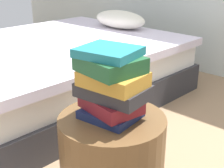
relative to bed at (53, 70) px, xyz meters
The scene contains 8 objects.
bed is the anchor object (origin of this frame).
side_table 1.29m from the bed, 25.67° to the right, with size 0.47×0.47×0.42m, color brown.
book_navy 1.30m from the bed, 25.83° to the right, with size 0.23×0.20×0.03m, color #19234C.
book_maroon 1.31m from the bed, 25.73° to the right, with size 0.24×0.18×0.06m, color maroon.
book_charcoal 1.33m from the bed, 25.40° to the right, with size 0.29×0.19×0.06m, color #28282D.
book_ochre 1.36m from the bed, 25.68° to the right, with size 0.25×0.19×0.06m, color #B7842D.
book_forest 1.37m from the bed, 26.06° to the right, with size 0.24×0.21×0.06m, color #1E512D.
book_teal 1.38m from the bed, 26.26° to the right, with size 0.23×0.20×0.03m, color #1E727F.
Camera 1 is at (0.82, -0.89, 1.05)m, focal length 51.11 mm.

